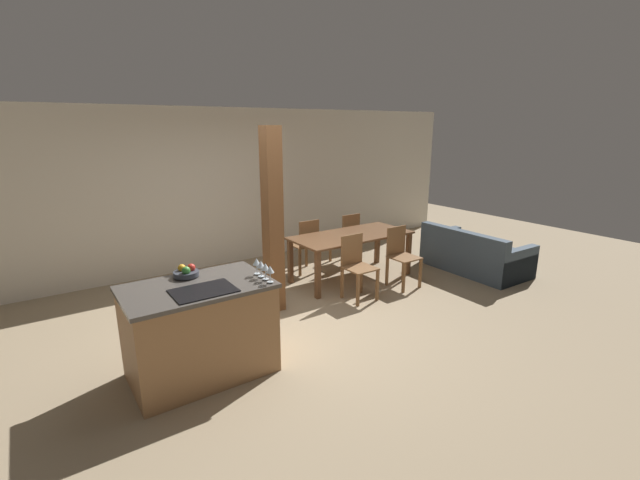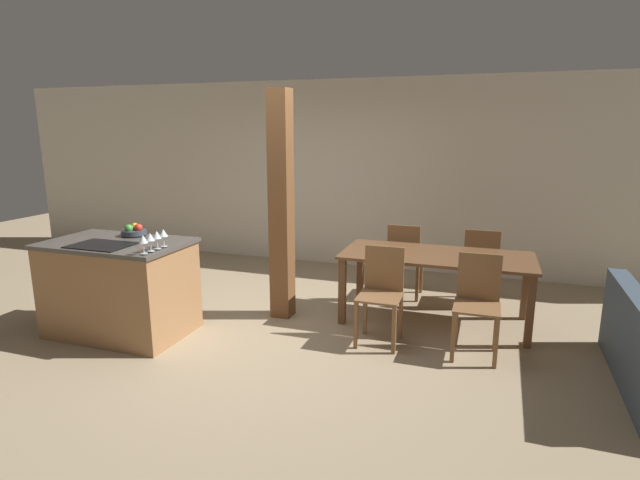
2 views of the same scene
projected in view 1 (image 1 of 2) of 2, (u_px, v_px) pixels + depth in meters
ground_plane at (290, 324)px, 5.36m from camera, size 16.00×16.00×0.00m
wall_back at (204, 190)px, 7.22m from camera, size 11.20×0.08×2.70m
kitchen_island at (200, 330)px, 4.17m from camera, size 1.37×0.86×0.95m
fruit_bowl at (186, 272)px, 4.26m from camera, size 0.25×0.25×0.12m
wine_glass_near at (270, 270)px, 4.07m from camera, size 0.08×0.08×0.16m
wine_glass_middle at (265, 267)px, 4.15m from camera, size 0.08×0.08×0.16m
wine_glass_far at (261, 264)px, 4.22m from camera, size 0.08×0.08×0.16m
wine_glass_end at (257, 262)px, 4.30m from camera, size 0.08×0.08×0.16m
dining_table at (351, 240)px, 6.78m from camera, size 1.94×0.89×0.74m
dining_chair_near_left at (357, 265)px, 6.04m from camera, size 0.40×0.40×0.91m
dining_chair_near_right at (401, 255)px, 6.52m from camera, size 0.40×0.40×0.91m
dining_chair_far_left at (305, 244)px, 7.11m from camera, size 0.40×0.40×0.91m
dining_chair_far_right at (347, 237)px, 7.59m from camera, size 0.40×0.40×0.91m
couch at (474, 256)px, 7.26m from camera, size 0.96×1.69×0.74m
timber_post at (273, 222)px, 5.48m from camera, size 0.21×0.21×2.41m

